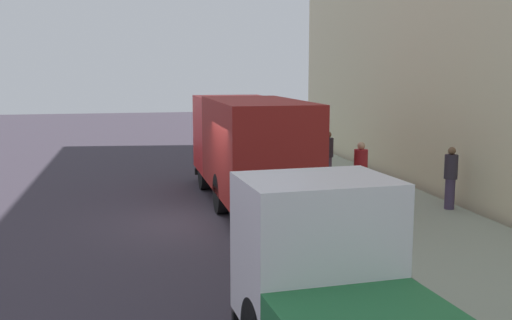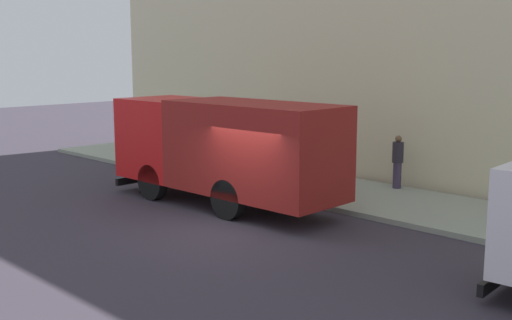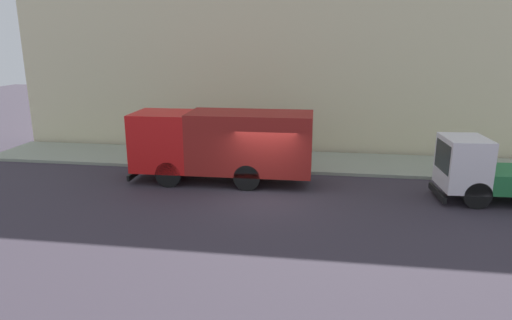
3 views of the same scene
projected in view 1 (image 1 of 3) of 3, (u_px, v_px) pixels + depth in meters
The scene contains 8 objects.
ground at pixel (211, 221), 15.53m from camera, with size 80.00×80.00×0.00m, color #362F3A.
sidewalk at pixel (388, 209), 16.52m from camera, with size 3.90×30.00×0.15m, color #939B88.
building_facade at pixel (478, 3), 16.16m from camera, with size 0.50×30.00×11.39m, color beige.
large_utility_truck at pixel (247, 143), 17.52m from camera, with size 2.43×7.85×3.09m.
small_flatbed_truck at pixel (350, 305), 7.04m from camera, with size 2.34×5.14×2.50m.
pedestrian_walking at pixel (328, 156), 19.58m from camera, with size 0.49×0.49×1.76m.
pedestrian_standing at pixel (361, 170), 17.14m from camera, with size 0.56×0.56×1.71m.
pedestrian_third at pixel (451, 176), 16.09m from camera, with size 0.50×0.50×1.70m.
Camera 1 is at (-1.94, -15.03, 3.92)m, focal length 41.73 mm.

